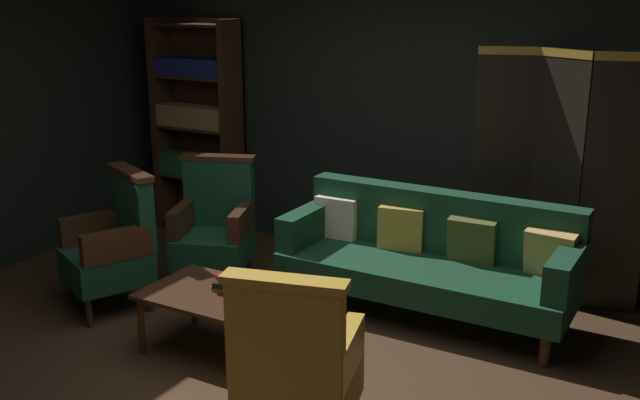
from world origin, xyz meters
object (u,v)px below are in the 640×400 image
Objects in this scene: book_red_leather at (234,278)px; coffee_table at (221,300)px; bookshelf at (198,124)px; armchair_wing_right at (114,245)px; book_tan_leather at (234,288)px; armchair_wing_left at (215,227)px; book_black_cloth at (234,283)px; folding_screen at (556,174)px; armchair_gilt_accent at (296,368)px; velvet_couch at (430,254)px.

coffee_table is at bearing -125.48° from book_red_leather.
bookshelf is 1.99m from armchair_wing_right.
armchair_wing_right is 4.17× the size of book_tan_leather.
bookshelf is 8.21× the size of book_tan_leather.
armchair_wing_left is 1.16m from book_black_cloth.
armchair_wing_right reaches higher than coffee_table.
bookshelf is 2.72m from book_black_cloth.
folding_screen is at bearing 24.67° from armchair_wing_left.
coffee_table is 0.96× the size of armchair_gilt_accent.
armchair_wing_left reaches higher than coffee_table.
armchair_wing_right is at bearing 173.68° from book_red_leather.
book_black_cloth reaches higher than coffee_table.
armchair_wing_right is 4.55× the size of book_black_cloth.
armchair_wing_right is (-2.07, -1.07, 0.03)m from velvet_couch.
book_red_leather is at bearing -46.85° from bookshelf.
velvet_couch reaches higher than book_black_cloth.
velvet_couch is (-0.69, -0.73, -0.53)m from folding_screen.
velvet_couch is at bearing 53.57° from book_red_leather.
armchair_wing_left reaches higher than book_red_leather.
book_tan_leather is (-0.95, 0.78, -0.05)m from armchair_gilt_accent.
coffee_table is 4.38× the size of book_black_cloth.
armchair_wing_left is 1.16m from book_tan_leather.
armchair_wing_right reaches higher than book_tan_leather.
folding_screen is 3.39m from bookshelf.
velvet_couch is (2.70, -0.74, -0.60)m from bookshelf.
folding_screen reaches higher than armchair_wing_right.
armchair_gilt_accent and armchair_wing_right have the same top height.
book_red_leather is at bearing 0.00° from book_tan_leather.
bookshelf is at bearing 133.15° from book_tan_leather.
armchair_gilt_accent is at bearing -42.69° from armchair_wing_left.
velvet_couch is at bearing 91.83° from armchair_gilt_accent.
bookshelf reaches higher than book_black_cloth.
coffee_table is 0.11m from book_tan_leather.
armchair_wing_left reaches higher than book_tan_leather.
coffee_table is at bearing -125.48° from book_tan_leather.
armchair_gilt_accent is at bearing -44.47° from bookshelf.
book_tan_leather reaches higher than coffee_table.
folding_screen is at bearing 50.86° from coffee_table.
folding_screen is 2.55m from book_tan_leather.
book_black_cloth is (-0.88, -1.20, 0.02)m from velvet_couch.
armchair_wing_left is at bearing 60.91° from armchair_wing_right.
coffee_table is at bearing -125.48° from book_black_cloth.
armchair_gilt_accent is 1.00× the size of armchair_wing_right.
book_black_cloth is (-0.95, 0.78, -0.01)m from armchair_gilt_accent.
book_tan_leather is at bearing -46.28° from armchair_wing_left.
bookshelf is at bearing 133.15° from book_black_cloth.
armchair_wing_left is (-1.68, -0.36, 0.03)m from velvet_couch.
armchair_wing_right is (-2.14, 0.91, 0.00)m from armchair_gilt_accent.
armchair_wing_left reaches higher than velvet_couch.
folding_screen is at bearing -0.18° from bookshelf.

